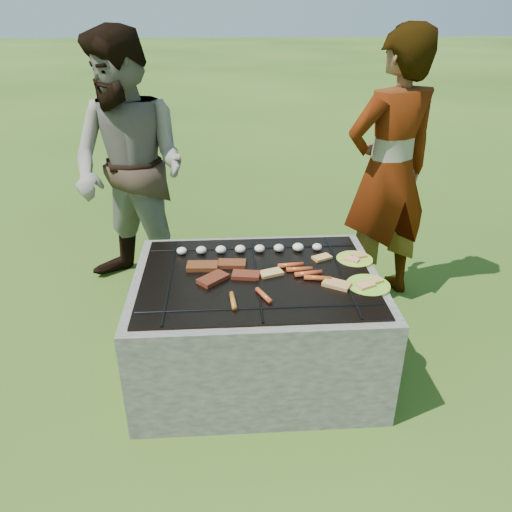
{
  "coord_description": "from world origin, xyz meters",
  "views": [
    {
      "loc": [
        -0.15,
        -2.28,
        1.89
      ],
      "look_at": [
        0.0,
        0.05,
        0.7
      ],
      "focal_mm": 35.0,
      "sensor_mm": 36.0,
      "label": 1
    }
  ],
  "objects": [
    {
      "name": "bystander",
      "position": [
        -0.78,
        1.0,
        0.89
      ],
      "size": [
        1.09,
        1.03,
        1.78
      ],
      "primitive_type": "imported",
      "rotation": [
        0.0,
        0.0,
        -0.54
      ],
      "color": "gray",
      "rests_on": "ground"
    },
    {
      "name": "lawn",
      "position": [
        0.0,
        0.0,
        0.0
      ],
      "size": [
        60.0,
        60.0,
        0.0
      ],
      "primitive_type": "plane",
      "color": "#244411",
      "rests_on": "ground"
    },
    {
      "name": "plate_far",
      "position": [
        0.56,
        0.15,
        0.61
      ],
      "size": [
        0.26,
        0.26,
        0.03
      ],
      "color": "yellow",
      "rests_on": "fire_pit"
    },
    {
      "name": "pork_slabs",
      "position": [
        -0.19,
        0.04,
        0.62
      ],
      "size": [
        0.39,
        0.3,
        0.02
      ],
      "color": "#9A411C",
      "rests_on": "fire_pit"
    },
    {
      "name": "sausages",
      "position": [
        0.16,
        -0.07,
        0.62
      ],
      "size": [
        0.53,
        0.43,
        0.03
      ],
      "color": "red",
      "rests_on": "fire_pit"
    },
    {
      "name": "plate_near",
      "position": [
        0.56,
        -0.14,
        0.61
      ],
      "size": [
        0.26,
        0.26,
        0.03
      ],
      "color": "#D8E737",
      "rests_on": "fire_pit"
    },
    {
      "name": "mushrooms",
      "position": [
        -0.02,
        0.28,
        0.63
      ],
      "size": [
        0.83,
        0.06,
        0.04
      ],
      "color": "white",
      "rests_on": "fire_pit"
    },
    {
      "name": "fire_pit",
      "position": [
        0.0,
        0.0,
        0.28
      ],
      "size": [
        1.3,
        1.0,
        0.62
      ],
      "color": "gray",
      "rests_on": "ground"
    },
    {
      "name": "bread_on_grate",
      "position": [
        0.29,
        -0.02,
        0.62
      ],
      "size": [
        0.47,
        0.42,
        0.02
      ],
      "color": "tan",
      "rests_on": "fire_pit"
    },
    {
      "name": "cook",
      "position": [
        0.92,
        0.79,
        0.9
      ],
      "size": [
        0.76,
        0.62,
        1.8
      ],
      "primitive_type": "imported",
      "rotation": [
        0.0,
        0.0,
        3.48
      ],
      "color": "gray",
      "rests_on": "ground"
    }
  ]
}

